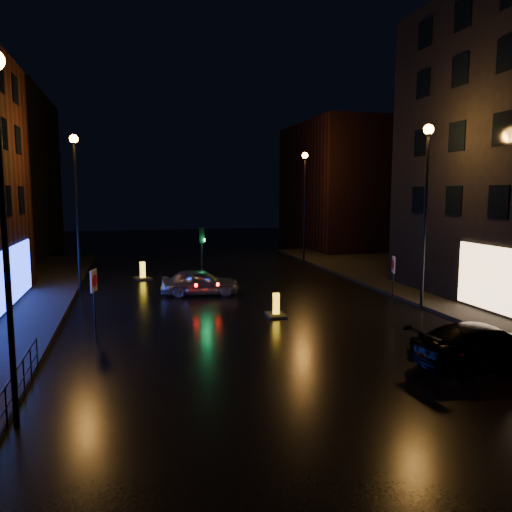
{
  "coord_description": "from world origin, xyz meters",
  "views": [
    {
      "loc": [
        -5.14,
        -13.93,
        5.38
      ],
      "look_at": [
        -0.15,
        5.68,
        2.8
      ],
      "focal_mm": 35.0,
      "sensor_mm": 36.0,
      "label": 1
    }
  ],
  "objects_px": {
    "bollard_far": "(143,275)",
    "road_sign_left": "(94,286)",
    "traffic_signal": "(202,279)",
    "silver_hatchback": "(200,282)",
    "dark_sedan": "(484,346)",
    "road_sign_right": "(393,269)",
    "bollard_near": "(276,311)"
  },
  "relations": [
    {
      "from": "silver_hatchback",
      "to": "traffic_signal",
      "type": "bearing_deg",
      "value": -4.12
    },
    {
      "from": "bollard_near",
      "to": "bollard_far",
      "type": "height_order",
      "value": "bollard_far"
    },
    {
      "from": "dark_sedan",
      "to": "road_sign_right",
      "type": "xyz_separation_m",
      "value": [
        1.61,
        8.38,
        1.1
      ]
    },
    {
      "from": "bollard_far",
      "to": "silver_hatchback",
      "type": "bearing_deg",
      "value": -82.52
    },
    {
      "from": "traffic_signal",
      "to": "dark_sedan",
      "type": "height_order",
      "value": "traffic_signal"
    },
    {
      "from": "dark_sedan",
      "to": "road_sign_right",
      "type": "bearing_deg",
      "value": -14.28
    },
    {
      "from": "traffic_signal",
      "to": "bollard_near",
      "type": "distance_m",
      "value": 7.77
    },
    {
      "from": "dark_sedan",
      "to": "road_sign_right",
      "type": "relative_size",
      "value": 1.99
    },
    {
      "from": "road_sign_left",
      "to": "bollard_far",
      "type": "bearing_deg",
      "value": 95.84
    },
    {
      "from": "traffic_signal",
      "to": "silver_hatchback",
      "type": "xyz_separation_m",
      "value": [
        -0.41,
        -2.09,
        0.19
      ]
    },
    {
      "from": "silver_hatchback",
      "to": "road_sign_right",
      "type": "relative_size",
      "value": 1.71
    },
    {
      "from": "silver_hatchback",
      "to": "road_sign_right",
      "type": "distance_m",
      "value": 9.88
    },
    {
      "from": "bollard_far",
      "to": "road_sign_left",
      "type": "bearing_deg",
      "value": -118.21
    },
    {
      "from": "bollard_far",
      "to": "traffic_signal",
      "type": "bearing_deg",
      "value": -67.16
    },
    {
      "from": "bollard_far",
      "to": "road_sign_left",
      "type": "distance_m",
      "value": 12.58
    },
    {
      "from": "traffic_signal",
      "to": "silver_hatchback",
      "type": "distance_m",
      "value": 2.13
    },
    {
      "from": "traffic_signal",
      "to": "road_sign_right",
      "type": "bearing_deg",
      "value": -40.23
    },
    {
      "from": "road_sign_left",
      "to": "silver_hatchback",
      "type": "bearing_deg",
      "value": 68.79
    },
    {
      "from": "traffic_signal",
      "to": "bollard_near",
      "type": "xyz_separation_m",
      "value": [
        2.18,
        -7.45,
        -0.28
      ]
    },
    {
      "from": "dark_sedan",
      "to": "bollard_near",
      "type": "height_order",
      "value": "dark_sedan"
    },
    {
      "from": "bollard_near",
      "to": "road_sign_right",
      "type": "height_order",
      "value": "road_sign_right"
    },
    {
      "from": "bollard_near",
      "to": "bollard_far",
      "type": "distance_m",
      "value": 12.34
    },
    {
      "from": "silver_hatchback",
      "to": "road_sign_right",
      "type": "xyz_separation_m",
      "value": [
        8.56,
        -4.81,
        1.09
      ]
    },
    {
      "from": "traffic_signal",
      "to": "dark_sedan",
      "type": "bearing_deg",
      "value": -66.85
    },
    {
      "from": "silver_hatchback",
      "to": "bollard_far",
      "type": "height_order",
      "value": "silver_hatchback"
    },
    {
      "from": "road_sign_right",
      "to": "bollard_near",
      "type": "bearing_deg",
      "value": 24.1
    },
    {
      "from": "silver_hatchback",
      "to": "bollard_far",
      "type": "bearing_deg",
      "value": 33.22
    },
    {
      "from": "traffic_signal",
      "to": "road_sign_right",
      "type": "xyz_separation_m",
      "value": [
        8.14,
        -6.89,
        1.28
      ]
    },
    {
      "from": "traffic_signal",
      "to": "dark_sedan",
      "type": "xyz_separation_m",
      "value": [
        6.53,
        -15.27,
        0.19
      ]
    },
    {
      "from": "silver_hatchback",
      "to": "dark_sedan",
      "type": "relative_size",
      "value": 0.86
    },
    {
      "from": "traffic_signal",
      "to": "silver_hatchback",
      "type": "relative_size",
      "value": 0.85
    },
    {
      "from": "traffic_signal",
      "to": "road_sign_right",
      "type": "height_order",
      "value": "traffic_signal"
    }
  ]
}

